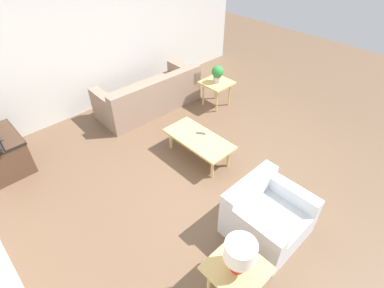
{
  "coord_description": "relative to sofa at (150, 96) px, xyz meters",
  "views": [
    {
      "loc": [
        -2.4,
        2.73,
        3.42
      ],
      "look_at": [
        0.17,
        0.29,
        0.55
      ],
      "focal_mm": 28.0,
      "sensor_mm": 36.0,
      "label": 1
    }
  ],
  "objects": [
    {
      "name": "ground_plane",
      "position": [
        -2.14,
        0.38,
        -0.29
      ],
      "size": [
        14.0,
        14.0,
        0.0
      ],
      "primitive_type": "plane",
      "color": "brown"
    },
    {
      "name": "wall_right",
      "position": [
        0.92,
        0.38,
        1.06
      ],
      "size": [
        0.12,
        7.2,
        2.7
      ],
      "color": "silver",
      "rests_on": "ground_plane"
    },
    {
      "name": "sofa",
      "position": [
        0.0,
        0.0,
        0.0
      ],
      "size": [
        0.96,
        2.15,
        0.78
      ],
      "rotation": [
        0.0,
        0.0,
        1.55
      ],
      "color": "gray",
      "rests_on": "ground_plane"
    },
    {
      "name": "armchair",
      "position": [
        -3.45,
        0.77,
        -0.0
      ],
      "size": [
        0.88,
        0.93,
        0.71
      ],
      "rotation": [
        0.0,
        0.0,
        -1.57
      ],
      "color": "silver",
      "rests_on": "ground_plane"
    },
    {
      "name": "coffee_table",
      "position": [
        -1.8,
        0.36,
        0.07
      ],
      "size": [
        1.19,
        0.57,
        0.4
      ],
      "color": "tan",
      "rests_on": "ground_plane"
    },
    {
      "name": "side_table_plant",
      "position": [
        -0.84,
        -1.11,
        0.17
      ],
      "size": [
        0.57,
        0.57,
        0.54
      ],
      "color": "tan",
      "rests_on": "ground_plane"
    },
    {
      "name": "side_table_lamp",
      "position": [
        -3.73,
        1.7,
        0.17
      ],
      "size": [
        0.57,
        0.57,
        0.54
      ],
      "color": "tan",
      "rests_on": "ground_plane"
    },
    {
      "name": "tv_stand_chest",
      "position": [
        0.16,
        2.82,
        0.03
      ],
      "size": [
        0.87,
        0.63,
        0.61
      ],
      "color": "#4C3323",
      "rests_on": "ground_plane"
    },
    {
      "name": "potted_plant",
      "position": [
        -0.84,
        -1.11,
        0.45
      ],
      "size": [
        0.24,
        0.24,
        0.35
      ],
      "color": "#B2ADA3",
      "rests_on": "side_table_plant"
    },
    {
      "name": "table_lamp",
      "position": [
        -3.73,
        1.7,
        0.52
      ],
      "size": [
        0.32,
        0.32,
        0.42
      ],
      "color": "red",
      "rests_on": "side_table_lamp"
    },
    {
      "name": "remote_control",
      "position": [
        -1.74,
        0.24,
        0.12
      ],
      "size": [
        0.16,
        0.12,
        0.02
      ],
      "color": "#4C4C51",
      "rests_on": "coffee_table"
    }
  ]
}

